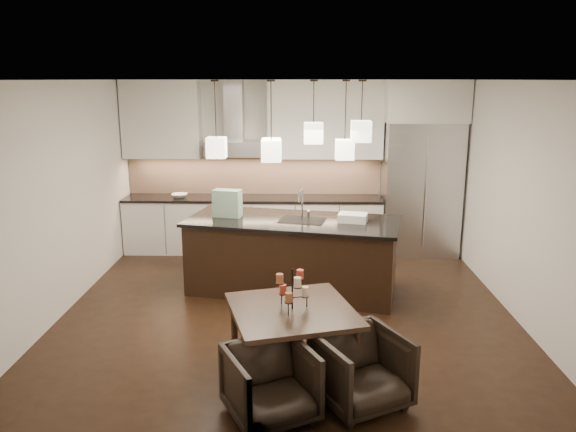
{
  "coord_description": "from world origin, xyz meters",
  "views": [
    {
      "loc": [
        0.14,
        -6.58,
        2.81
      ],
      "look_at": [
        0.0,
        0.2,
        1.15
      ],
      "focal_mm": 35.0,
      "sensor_mm": 36.0,
      "label": 1
    }
  ],
  "objects_px": {
    "dining_table": "(292,341)",
    "armchair_left": "(271,384)",
    "refrigerator": "(420,189)",
    "armchair_right": "(361,370)",
    "island_body": "(292,257)"
  },
  "relations": [
    {
      "from": "dining_table",
      "to": "armchair_left",
      "type": "distance_m",
      "value": 0.78
    },
    {
      "from": "dining_table",
      "to": "armchair_left",
      "type": "height_order",
      "value": "dining_table"
    },
    {
      "from": "armchair_right",
      "to": "dining_table",
      "type": "bearing_deg",
      "value": 111.53
    },
    {
      "from": "refrigerator",
      "to": "dining_table",
      "type": "xyz_separation_m",
      "value": [
        -2.02,
        -3.97,
        -0.74
      ]
    },
    {
      "from": "refrigerator",
      "to": "island_body",
      "type": "bearing_deg",
      "value": -139.56
    },
    {
      "from": "island_body",
      "to": "refrigerator",
      "type": "bearing_deg",
      "value": 52.53
    },
    {
      "from": "armchair_left",
      "to": "refrigerator",
      "type": "bearing_deg",
      "value": 38.36
    },
    {
      "from": "armchair_right",
      "to": "armchair_left",
      "type": "bearing_deg",
      "value": 168.36
    },
    {
      "from": "refrigerator",
      "to": "dining_table",
      "type": "height_order",
      "value": "refrigerator"
    },
    {
      "from": "refrigerator",
      "to": "armchair_right",
      "type": "bearing_deg",
      "value": -107.37
    },
    {
      "from": "dining_table",
      "to": "armchair_left",
      "type": "bearing_deg",
      "value": -118.84
    },
    {
      "from": "dining_table",
      "to": "armchair_left",
      "type": "relative_size",
      "value": 1.62
    },
    {
      "from": "dining_table",
      "to": "armchair_right",
      "type": "bearing_deg",
      "value": -56.83
    },
    {
      "from": "armchair_left",
      "to": "armchair_right",
      "type": "height_order",
      "value": "armchair_right"
    },
    {
      "from": "island_body",
      "to": "dining_table",
      "type": "distance_m",
      "value": 2.23
    }
  ]
}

